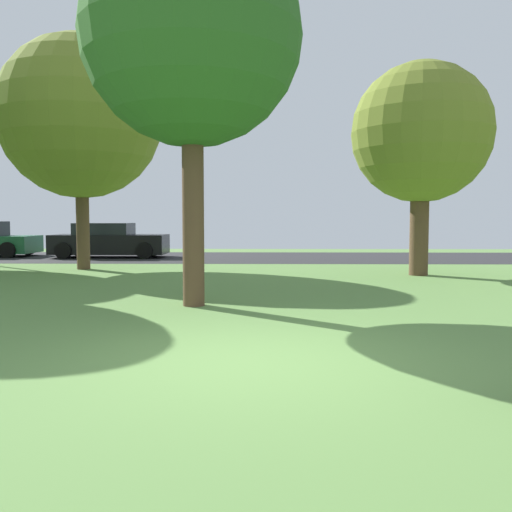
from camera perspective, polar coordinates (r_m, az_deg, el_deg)
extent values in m
plane|color=#5B8442|center=(6.20, -0.73, -10.91)|extent=(44.00, 44.00, 0.00)
cube|color=#28282B|center=(22.05, 0.62, -0.14)|extent=(44.00, 6.40, 0.01)
cylinder|color=brown|center=(15.84, 16.70, 2.42)|extent=(0.52, 0.52, 2.41)
sphere|color=olive|center=(16.00, 16.90, 12.25)|extent=(3.83, 3.83, 3.83)
cylinder|color=brown|center=(17.76, -17.67, 3.03)|extent=(0.40, 0.40, 2.70)
sphere|color=olive|center=(18.02, -17.90, 13.65)|extent=(4.95, 4.95, 4.95)
cylinder|color=brown|center=(9.92, -6.59, 4.35)|extent=(0.39, 0.39, 3.32)
sphere|color=#2D6023|center=(10.43, -6.74, 22.00)|extent=(3.92, 3.92, 3.92)
cylinder|color=black|center=(25.53, -22.72, 0.83)|extent=(0.64, 0.22, 0.64)
cylinder|color=black|center=(23.83, -24.54, 0.58)|extent=(0.64, 0.22, 0.64)
cube|color=black|center=(22.79, -15.02, 1.21)|extent=(4.54, 1.74, 0.77)
cube|color=black|center=(22.83, -15.60, 2.76)|extent=(2.18, 1.53, 0.47)
cylinder|color=black|center=(23.26, -10.66, 0.79)|extent=(0.64, 0.22, 0.64)
cylinder|color=black|center=(21.56, -11.60, 0.53)|extent=(0.64, 0.22, 0.64)
cylinder|color=black|center=(24.11, -18.07, 0.78)|extent=(0.64, 0.22, 0.64)
cylinder|color=black|center=(22.48, -19.52, 0.52)|extent=(0.64, 0.22, 0.64)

